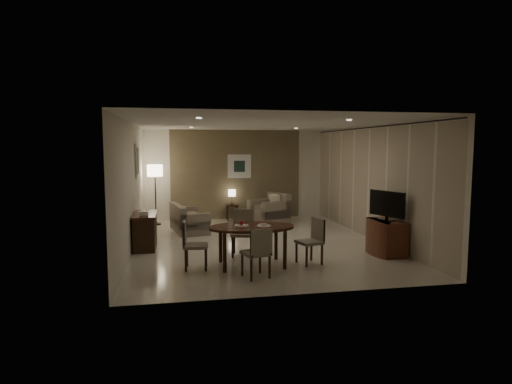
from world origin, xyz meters
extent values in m
cube|color=beige|center=(0.00, 0.00, 0.00)|extent=(5.50, 7.00, 0.00)
cube|color=white|center=(0.00, 0.00, 2.70)|extent=(5.50, 7.00, 0.00)
cube|color=#746848|center=(0.00, 3.50, 1.35)|extent=(5.50, 0.00, 2.70)
cube|color=silver|center=(-2.75, 0.00, 1.35)|extent=(0.00, 7.00, 2.70)
cube|color=silver|center=(2.75, 0.00, 1.35)|extent=(0.00, 7.00, 2.70)
cube|color=#746848|center=(0.00, 3.48, 1.35)|extent=(3.96, 0.03, 2.70)
cylinder|color=black|center=(2.68, 0.00, 2.64)|extent=(0.03, 6.80, 0.03)
cube|color=silver|center=(0.10, 3.46, 1.60)|extent=(0.72, 0.03, 0.72)
cube|color=#1B3027|center=(0.10, 3.44, 1.60)|extent=(0.34, 0.01, 0.34)
cube|color=silver|center=(-2.72, 1.20, 1.85)|extent=(0.03, 0.60, 0.80)
cube|color=gray|center=(-2.71, 1.20, 1.85)|extent=(0.01, 0.46, 0.64)
cylinder|color=white|center=(-1.40, -1.80, 2.69)|extent=(0.10, 0.10, 0.01)
cylinder|color=white|center=(1.40, -1.80, 2.69)|extent=(0.10, 0.10, 0.01)
cylinder|color=white|center=(-1.40, 1.80, 2.69)|extent=(0.10, 0.10, 0.01)
cylinder|color=white|center=(1.40, 1.80, 2.69)|extent=(0.10, 0.10, 0.01)
cylinder|color=white|center=(-0.64, -1.78, 0.75)|extent=(0.26, 0.26, 0.02)
cylinder|color=white|center=(-0.24, -1.88, 0.75)|extent=(0.26, 0.26, 0.02)
sphere|color=maroon|center=(-0.64, -1.78, 0.80)|extent=(0.09, 0.09, 0.09)
cube|color=white|center=(-0.24, -1.88, 0.77)|extent=(0.12, 0.08, 0.03)
cylinder|color=#413524|center=(-0.16, 1.94, 0.01)|extent=(1.23, 1.23, 0.01)
camera|label=1|loc=(-1.82, -9.44, 2.18)|focal=30.00mm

